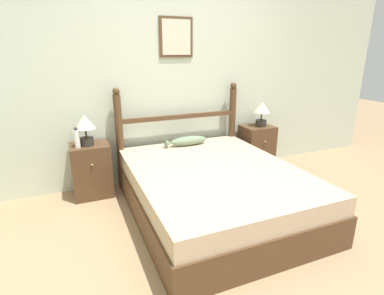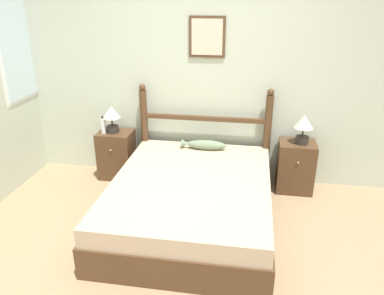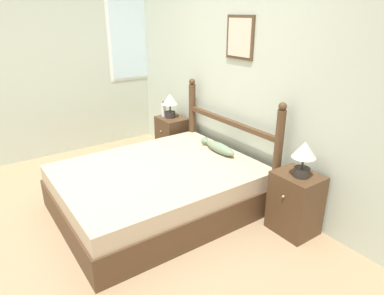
{
  "view_description": "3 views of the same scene",
  "coord_description": "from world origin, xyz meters",
  "views": [
    {
      "loc": [
        -1.19,
        -1.74,
        1.54
      ],
      "look_at": [
        -0.01,
        1.07,
        0.56
      ],
      "focal_mm": 28.0,
      "sensor_mm": 36.0,
      "label": 1
    },
    {
      "loc": [
        0.57,
        -2.53,
        2.15
      ],
      "look_at": [
        -0.0,
        1.0,
        0.66
      ],
      "focal_mm": 35.0,
      "sensor_mm": 36.0,
      "label": 2
    },
    {
      "loc": [
        2.82,
        -0.86,
        1.95
      ],
      "look_at": [
        0.14,
        1.02,
        0.64
      ],
      "focal_mm": 32.0,
      "sensor_mm": 36.0,
      "label": 3
    }
  ],
  "objects": [
    {
      "name": "wall_back",
      "position": [
        0.0,
        1.73,
        1.28
      ],
      "size": [
        6.4,
        0.08,
        2.55
      ],
      "color": "beige",
      "rests_on": "ground_plane"
    },
    {
      "name": "table_lamp_right",
      "position": [
        1.15,
        1.48,
        0.8
      ],
      "size": [
        0.21,
        0.21,
        0.33
      ],
      "color": "#2D2823",
      "rests_on": "nightstand_right"
    },
    {
      "name": "headboard",
      "position": [
        0.05,
        1.6,
        0.62
      ],
      "size": [
        1.55,
        0.09,
        1.17
      ],
      "color": "#4C331E",
      "rests_on": "ground_plane"
    },
    {
      "name": "bottle",
      "position": [
        -1.14,
        1.44,
        0.69
      ],
      "size": [
        0.06,
        0.06,
        0.22
      ],
      "color": "white",
      "rests_on": "nightstand_left"
    },
    {
      "name": "fish_pillow",
      "position": [
        0.07,
        1.43,
        0.52
      ],
      "size": [
        0.52,
        0.13,
        0.11
      ],
      "color": "gray",
      "rests_on": "bed"
    },
    {
      "name": "ground_plane",
      "position": [
        0.0,
        0.0,
        0.0
      ],
      "size": [
        16.0,
        16.0,
        0.0
      ],
      "primitive_type": "plane",
      "color": "#9E7F5B"
    },
    {
      "name": "table_lamp_left",
      "position": [
        -1.05,
        1.48,
        0.8
      ],
      "size": [
        0.21,
        0.21,
        0.33
      ],
      "color": "#2D2823",
      "rests_on": "nightstand_left"
    },
    {
      "name": "bed",
      "position": [
        0.05,
        0.65,
        0.23
      ],
      "size": [
        1.55,
        1.97,
        0.47
      ],
      "color": "#4C331E",
      "rests_on": "ground_plane"
    },
    {
      "name": "nightstand_left",
      "position": [
        -1.03,
        1.5,
        0.29
      ],
      "size": [
        0.41,
        0.37,
        0.59
      ],
      "color": "#4C331E",
      "rests_on": "ground_plane"
    },
    {
      "name": "nightstand_right",
      "position": [
        1.12,
        1.5,
        0.29
      ],
      "size": [
        0.41,
        0.37,
        0.59
      ],
      "color": "#4C331E",
      "rests_on": "ground_plane"
    }
  ]
}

